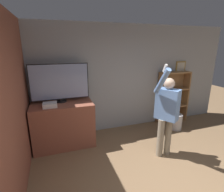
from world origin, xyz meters
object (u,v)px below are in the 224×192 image
(waste_bin, at_px, (176,122))
(bookshelf, at_px, (170,98))
(television, at_px, (60,82))
(game_console, at_px, (50,105))
(person, at_px, (167,111))

(waste_bin, bearing_deg, bookshelf, 78.95)
(television, xyz_separation_m, bookshelf, (2.98, 0.15, -0.68))
(bookshelf, bearing_deg, waste_bin, -101.05)
(waste_bin, bearing_deg, television, 174.10)
(game_console, bearing_deg, bookshelf, 7.47)
(television, distance_m, game_console, 0.53)
(bookshelf, bearing_deg, television, -177.17)
(game_console, bearing_deg, waste_bin, -0.44)
(television, relative_size, person, 0.65)
(waste_bin, bearing_deg, game_console, 179.56)
(television, relative_size, waste_bin, 2.94)
(bookshelf, bearing_deg, person, -129.02)
(television, bearing_deg, waste_bin, -5.90)
(television, distance_m, person, 2.28)
(television, distance_m, waste_bin, 3.15)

